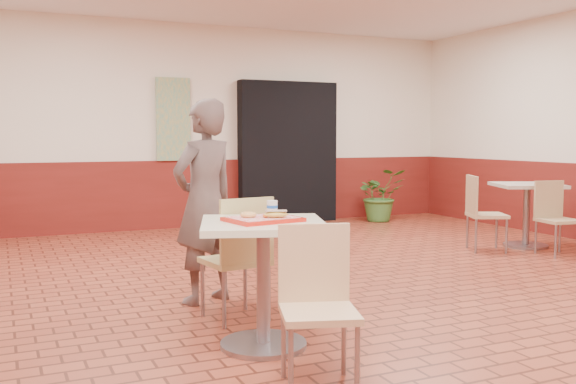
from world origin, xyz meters
name	(u,v)px	position (x,y,z in m)	size (l,w,h in m)	color
room_shell	(403,118)	(0.00, 0.00, 1.50)	(8.01, 10.01, 3.01)	brown
wainscot_band	(401,243)	(0.00, 0.00, 0.50)	(8.00, 10.00, 1.00)	maroon
corridor_doorway	(288,153)	(1.20, 4.88, 1.10)	(1.60, 0.22, 2.20)	black
promo_poster	(173,119)	(-0.60, 4.94, 1.60)	(0.50, 0.03, 1.20)	gray
main_table	(263,263)	(-1.41, -0.52, 0.55)	(0.77, 0.77, 0.82)	#EDE7BE
chair_main_front	(317,296)	(-1.37, -1.21, 0.49)	(0.51, 0.51, 0.87)	#E3B988
chair_main_back	(240,252)	(-1.35, 0.08, 0.51)	(0.48, 0.48, 0.92)	#C8BB78
customer	(205,202)	(-1.42, 0.71, 0.83)	(0.60, 0.40, 1.66)	brown
serving_tray	(263,219)	(-1.41, -0.52, 0.83)	(0.44, 0.34, 0.03)	red
ring_donut	(248,215)	(-1.50, -0.49, 0.86)	(0.10, 0.10, 0.03)	#F4AC59
long_john_donut	(275,214)	(-1.35, -0.59, 0.87)	(0.17, 0.12, 0.05)	gold
paper_cup	(272,207)	(-1.30, -0.40, 0.89)	(0.07, 0.07, 0.09)	silver
second_table	(527,204)	(2.95, 1.64, 0.52)	(0.74, 0.74, 0.78)	#B9AA95
chair_second_left	(481,209)	(2.24, 1.65, 0.50)	(0.55, 0.55, 0.89)	tan
chair_second_front	(554,214)	(2.86, 1.12, 0.47)	(0.44, 0.44, 0.84)	tan
potted_plant	(380,195)	(2.60, 4.40, 0.42)	(0.76, 0.66, 0.84)	#3A6B2A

